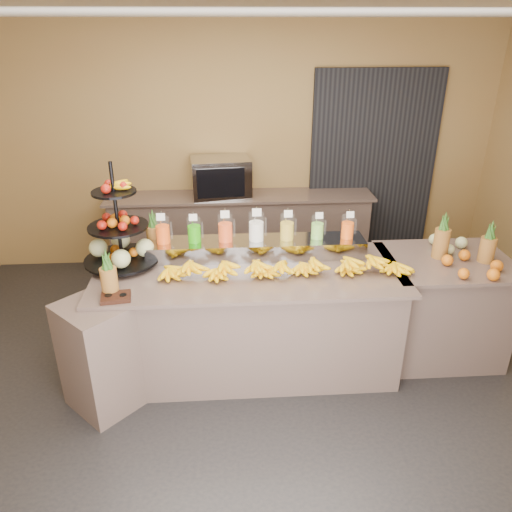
{
  "coord_description": "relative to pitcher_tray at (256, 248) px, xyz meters",
  "views": [
    {
      "loc": [
        -0.19,
        -3.3,
        2.77
      ],
      "look_at": [
        0.06,
        0.3,
        1.06
      ],
      "focal_mm": 35.0,
      "sensor_mm": 36.0,
      "label": 1
    }
  ],
  "objects": [
    {
      "name": "juice_pitcher_orange_b",
      "position": [
        -0.26,
        -0.0,
        0.18
      ],
      "size": [
        0.12,
        0.13,
        0.3
      ],
      "color": "silver",
      "rests_on": "pitcher_tray"
    },
    {
      "name": "juice_pitcher_lime",
      "position": [
        0.52,
        -0.0,
        0.16
      ],
      "size": [
        0.11,
        0.11,
        0.26
      ],
      "color": "silver",
      "rests_on": "pitcher_tray"
    },
    {
      "name": "juice_pitcher_orange_a",
      "position": [
        -0.78,
        -0.0,
        0.17
      ],
      "size": [
        0.12,
        0.12,
        0.29
      ],
      "color": "silver",
      "rests_on": "pitcher_tray"
    },
    {
      "name": "banana_heap",
      "position": [
        0.2,
        -0.33,
        0.01
      ],
      "size": [
        2.07,
        0.19,
        0.17
      ],
      "color": "yellow",
      "rests_on": "buffet_counter"
    },
    {
      "name": "right_counter",
      "position": [
        1.62,
        -0.18,
        -0.54
      ],
      "size": [
        1.08,
        0.88,
        0.93
      ],
      "color": "gray",
      "rests_on": "ground"
    },
    {
      "name": "condiment_caddy",
      "position": [
        -1.07,
        -0.67,
        -0.06
      ],
      "size": [
        0.23,
        0.19,
        0.03
      ],
      "primitive_type": "cube",
      "rotation": [
        0.0,
        0.0,
        0.14
      ],
      "color": "black",
      "rests_on": "buffet_counter"
    },
    {
      "name": "juice_pitcher_orange_c",
      "position": [
        0.78,
        -0.0,
        0.16
      ],
      "size": [
        0.11,
        0.11,
        0.26
      ],
      "color": "silver",
      "rests_on": "pitcher_tray"
    },
    {
      "name": "pineapple_left_b",
      "position": [
        -0.87,
        0.13,
        0.08
      ],
      "size": [
        0.13,
        0.13,
        0.41
      ],
      "rotation": [
        0.0,
        0.0,
        0.13
      ],
      "color": "brown",
      "rests_on": "buffet_counter"
    },
    {
      "name": "juice_pitcher_lemon",
      "position": [
        0.26,
        -0.0,
        0.17
      ],
      "size": [
        0.12,
        0.12,
        0.29
      ],
      "color": "silver",
      "rests_on": "pitcher_tray"
    },
    {
      "name": "room_envelope",
      "position": [
        0.11,
        0.21,
        0.87
      ],
      "size": [
        6.04,
        5.02,
        2.82
      ],
      "color": "olive",
      "rests_on": "ground"
    },
    {
      "name": "back_ledge",
      "position": [
        -0.08,
        1.67,
        -0.54
      ],
      "size": [
        3.1,
        0.55,
        0.93
      ],
      "color": "gray",
      "rests_on": "ground"
    },
    {
      "name": "juice_pitcher_green",
      "position": [
        -0.52,
        -0.0,
        0.17
      ],
      "size": [
        0.11,
        0.12,
        0.28
      ],
      "color": "silver",
      "rests_on": "pitcher_tray"
    },
    {
      "name": "ground",
      "position": [
        -0.08,
        -0.58,
        -1.01
      ],
      "size": [
        6.0,
        6.0,
        0.0
      ],
      "primitive_type": "plane",
      "color": "black",
      "rests_on": "ground"
    },
    {
      "name": "fruit_stand",
      "position": [
        -1.08,
        -0.09,
        0.15
      ],
      "size": [
        0.65,
        0.65,
        0.87
      ],
      "rotation": [
        0.0,
        0.0,
        -0.06
      ],
      "color": "black",
      "rests_on": "buffet_counter"
    },
    {
      "name": "pitcher_tray",
      "position": [
        0.0,
        0.0,
        0.0
      ],
      "size": [
        1.85,
        0.3,
        0.15
      ],
      "primitive_type": "cube",
      "color": "gray",
      "rests_on": "buffet_counter"
    },
    {
      "name": "buffet_counter",
      "position": [
        -0.19,
        -0.32,
        -0.54
      ],
      "size": [
        2.75,
        1.25,
        0.93
      ],
      "color": "gray",
      "rests_on": "ground"
    },
    {
      "name": "oven_warmer",
      "position": [
        -0.29,
        1.67,
        0.14
      ],
      "size": [
        0.7,
        0.53,
        0.44
      ],
      "primitive_type": "cube",
      "rotation": [
        0.0,
        0.0,
        0.1
      ],
      "color": "gray",
      "rests_on": "back_ledge"
    },
    {
      "name": "juice_pitcher_milk",
      "position": [
        -0.0,
        -0.0,
        0.18
      ],
      "size": [
        0.13,
        0.13,
        0.31
      ],
      "color": "silver",
      "rests_on": "pitcher_tray"
    },
    {
      "name": "right_fruit_pile",
      "position": [
        1.72,
        -0.29,
        0.01
      ],
      "size": [
        0.49,
        0.47,
        0.26
      ],
      "color": "brown",
      "rests_on": "right_counter"
    },
    {
      "name": "pineapple_left_a",
      "position": [
        -1.12,
        -0.58,
        0.06
      ],
      "size": [
        0.12,
        0.12,
        0.37
      ],
      "rotation": [
        0.0,
        0.0,
        -0.22
      ],
      "color": "brown",
      "rests_on": "buffet_counter"
    }
  ]
}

